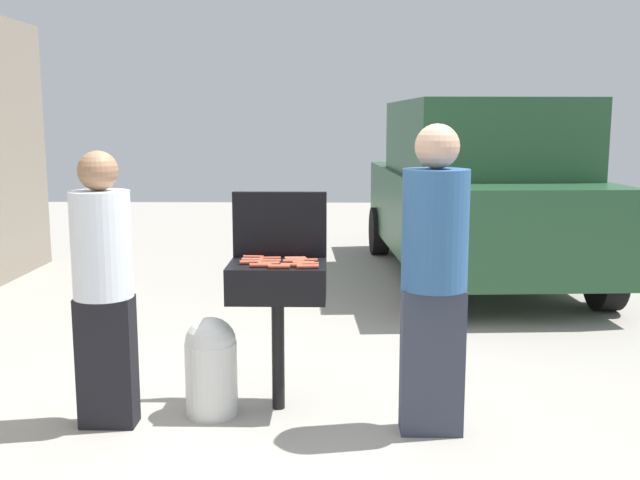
# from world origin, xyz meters

# --- Properties ---
(ground_plane) EXTENTS (24.00, 24.00, 0.00)m
(ground_plane) POSITION_xyz_m (0.00, 0.00, 0.00)
(ground_plane) COLOR #9E998E
(bbq_grill) EXTENTS (0.60, 0.44, 0.94)m
(bbq_grill) POSITION_xyz_m (0.05, 0.15, 0.79)
(bbq_grill) COLOR black
(bbq_grill) RESTS_ON ground
(grill_lid_open) EXTENTS (0.60, 0.05, 0.42)m
(grill_lid_open) POSITION_xyz_m (0.05, 0.37, 1.15)
(grill_lid_open) COLOR black
(grill_lid_open) RESTS_ON bbq_grill
(hot_dog_0) EXTENTS (0.13, 0.03, 0.03)m
(hot_dog_0) POSITION_xyz_m (0.15, 0.15, 0.95)
(hot_dog_0) COLOR #B74C33
(hot_dog_0) RESTS_ON bbq_grill
(hot_dog_1) EXTENTS (0.13, 0.03, 0.03)m
(hot_dog_1) POSITION_xyz_m (0.01, 0.08, 0.95)
(hot_dog_1) COLOR #C6593D
(hot_dog_1) RESTS_ON bbq_grill
(hot_dog_2) EXTENTS (0.13, 0.03, 0.03)m
(hot_dog_2) POSITION_xyz_m (0.16, 0.21, 0.95)
(hot_dog_2) COLOR #C6593D
(hot_dog_2) RESTS_ON bbq_grill
(hot_dog_3) EXTENTS (0.13, 0.04, 0.03)m
(hot_dog_3) POSITION_xyz_m (-0.11, 0.28, 0.95)
(hot_dog_3) COLOR #AD4228
(hot_dog_3) RESTS_ON bbq_grill
(hot_dog_4) EXTENTS (0.13, 0.04, 0.03)m
(hot_dog_4) POSITION_xyz_m (-0.00, 0.24, 0.95)
(hot_dog_4) COLOR #AD4228
(hot_dog_4) RESTS_ON bbq_grill
(hot_dog_5) EXTENTS (0.13, 0.03, 0.03)m
(hot_dog_5) POSITION_xyz_m (0.01, 0.16, 0.95)
(hot_dog_5) COLOR #B74C33
(hot_dog_5) RESTS_ON bbq_grill
(hot_dog_6) EXTENTS (0.13, 0.03, 0.03)m
(hot_dog_6) POSITION_xyz_m (0.07, -0.01, 0.95)
(hot_dog_6) COLOR #B74C33
(hot_dog_6) RESTS_ON bbq_grill
(hot_dog_7) EXTENTS (0.13, 0.03, 0.03)m
(hot_dog_7) POSITION_xyz_m (-0.11, 0.19, 0.95)
(hot_dog_7) COLOR #C6593D
(hot_dog_7) RESTS_ON bbq_grill
(hot_dog_8) EXTENTS (0.13, 0.03, 0.03)m
(hot_dog_8) POSITION_xyz_m (0.24, 0.07, 0.95)
(hot_dog_8) COLOR #AD4228
(hot_dog_8) RESTS_ON bbq_grill
(hot_dog_9) EXTENTS (0.13, 0.03, 0.03)m
(hot_dog_9) POSITION_xyz_m (0.23, 0.18, 0.95)
(hot_dog_9) COLOR #AD4228
(hot_dog_9) RESTS_ON bbq_grill
(hot_dog_10) EXTENTS (0.13, 0.03, 0.03)m
(hot_dog_10) POSITION_xyz_m (-0.04, 0.02, 0.95)
(hot_dog_10) COLOR #B74C33
(hot_dog_10) RESTS_ON bbq_grill
(hot_dog_11) EXTENTS (0.13, 0.03, 0.03)m
(hot_dog_11) POSITION_xyz_m (0.21, 0.10, 0.95)
(hot_dog_11) COLOR #C6593D
(hot_dog_11) RESTS_ON bbq_grill
(hot_dog_12) EXTENTS (0.13, 0.04, 0.03)m
(hot_dog_12) POSITION_xyz_m (-0.11, 0.12, 0.95)
(hot_dog_12) COLOR #B74C33
(hot_dog_12) RESTS_ON bbq_grill
(hot_dog_13) EXTENTS (0.13, 0.03, 0.03)m
(hot_dog_13) POSITION_xyz_m (0.14, 0.03, 0.95)
(hot_dog_13) COLOR #B74C33
(hot_dog_13) RESTS_ON bbq_grill
(hot_dog_14) EXTENTS (0.13, 0.04, 0.03)m
(hot_dog_14) POSITION_xyz_m (0.24, -0.01, 0.95)
(hot_dog_14) COLOR #B74C33
(hot_dog_14) RESTS_ON bbq_grill
(hot_dog_15) EXTENTS (0.13, 0.03, 0.03)m
(hot_dog_15) POSITION_xyz_m (0.16, 0.24, 0.95)
(hot_dog_15) COLOR #C6593D
(hot_dog_15) RESTS_ON bbq_grill
(propane_tank) EXTENTS (0.32, 0.32, 0.62)m
(propane_tank) POSITION_xyz_m (-0.36, 0.05, 0.32)
(propane_tank) COLOR silver
(propane_tank) RESTS_ON ground
(person_left) EXTENTS (0.34, 0.34, 1.64)m
(person_left) POSITION_xyz_m (-0.94, -0.13, 0.89)
(person_left) COLOR black
(person_left) RESTS_ON ground
(person_right) EXTENTS (0.38, 0.38, 1.79)m
(person_right) POSITION_xyz_m (0.97, -0.18, 0.97)
(person_right) COLOR #333847
(person_right) RESTS_ON ground
(parked_minivan) EXTENTS (2.26, 4.51, 2.02)m
(parked_minivan) POSITION_xyz_m (2.00, 4.09, 1.03)
(parked_minivan) COLOR #234C2D
(parked_minivan) RESTS_ON ground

